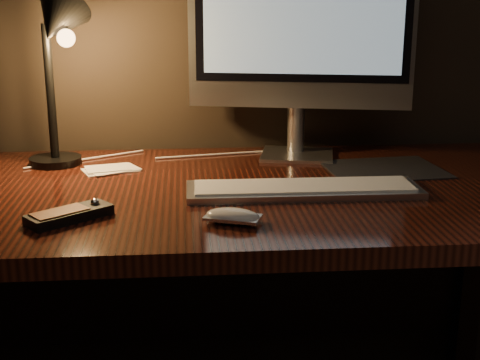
{
  "coord_description": "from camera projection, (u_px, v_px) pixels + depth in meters",
  "views": [
    {
      "loc": [
        -0.05,
        0.47,
        1.15
      ],
      "look_at": [
        0.05,
        1.73,
        0.8
      ],
      "focal_mm": 50.0,
      "sensor_mm": 36.0,
      "label": 1
    }
  ],
  "objects": [
    {
      "name": "desk",
      "position": [
        210.0,
        232.0,
        1.54
      ],
      "size": [
        1.6,
        0.75,
        0.75
      ],
      "color": "#3F170E",
      "rests_on": "ground"
    },
    {
      "name": "cable",
      "position": [
        150.0,
        158.0,
        1.68
      ],
      "size": [
        0.58,
        0.2,
        0.01
      ],
      "primitive_type": "cylinder",
      "rotation": [
        0.0,
        1.57,
        0.33
      ],
      "color": "white",
      "rests_on": "desk"
    },
    {
      "name": "media_remote",
      "position": [
        69.0,
        214.0,
        1.23
      ],
      "size": [
        0.16,
        0.14,
        0.03
      ],
      "rotation": [
        0.0,
        0.0,
        0.67
      ],
      "color": "black",
      "rests_on": "desk"
    },
    {
      "name": "keyboard",
      "position": [
        303.0,
        189.0,
        1.39
      ],
      "size": [
        0.49,
        0.14,
        0.02
      ],
      "primitive_type": "cube",
      "rotation": [
        0.0,
        0.0,
        -0.01
      ],
      "color": "silver",
      "rests_on": "desk"
    },
    {
      "name": "mouse",
      "position": [
        233.0,
        218.0,
        1.21
      ],
      "size": [
        0.11,
        0.08,
        0.02
      ],
      "primitive_type": "ellipsoid",
      "rotation": [
        0.0,
        0.0,
        -0.35
      ],
      "color": "white",
      "rests_on": "desk"
    },
    {
      "name": "desk_lamp",
      "position": [
        56.0,
        47.0,
        1.52
      ],
      "size": [
        0.19,
        0.21,
        0.42
      ],
      "rotation": [
        0.0,
        0.0,
        0.02
      ],
      "color": "black",
      "rests_on": "desk"
    },
    {
      "name": "mousepad",
      "position": [
        384.0,
        169.0,
        1.58
      ],
      "size": [
        0.29,
        0.24,
        0.0
      ],
      "primitive_type": "cube",
      "rotation": [
        0.0,
        0.0,
        0.09
      ],
      "color": "black",
      "rests_on": "desk"
    },
    {
      "name": "monitor",
      "position": [
        301.0,
        19.0,
        1.61
      ],
      "size": [
        0.54,
        0.19,
        0.58
      ],
      "rotation": [
        0.0,
        0.0,
        -0.21
      ],
      "color": "silver",
      "rests_on": "desk"
    },
    {
      "name": "papers",
      "position": [
        110.0,
        169.0,
        1.57
      ],
      "size": [
        0.14,
        0.12,
        0.01
      ],
      "primitive_type": "cube",
      "rotation": [
        0.0,
        0.0,
        0.36
      ],
      "color": "white",
      "rests_on": "desk"
    }
  ]
}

